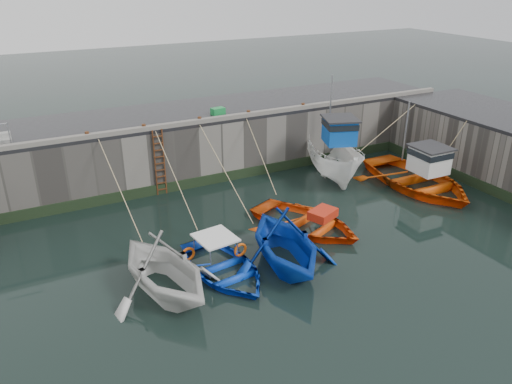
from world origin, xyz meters
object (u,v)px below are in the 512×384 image
boat_near_blue (223,273)px  bollard_e (303,106)px  boat_far_orange (418,179)px  bollard_d (248,113)px  fish_crate (218,111)px  bollard_a (87,135)px  ladder (160,163)px  boat_near_blacktrim (284,264)px  boat_near_navy (305,228)px  bollard_b (144,127)px  bollard_c (200,120)px  boat_far_white (334,157)px  boat_near_white (165,292)px

boat_near_blue → bollard_e: bollard_e is taller
boat_far_orange → bollard_d: boat_far_orange is taller
boat_far_orange → fish_crate: (-7.94, 6.19, 2.90)m
bollard_a → bollard_d: size_ratio=1.00×
boat_near_blue → boat_far_orange: size_ratio=0.67×
ladder → boat_near_blacktrim: (2.09, -8.06, -1.59)m
boat_near_navy → bollard_e: (3.71, 6.36, 3.30)m
bollard_b → bollard_c: size_ratio=1.00×
bollard_b → bollard_e: same height
boat_near_blacktrim → fish_crate: (1.47, 9.34, 3.33)m
boat_near_blacktrim → bollard_a: size_ratio=16.79×
bollard_c → ladder: bearing=-171.3°
boat_far_white → fish_crate: (-5.13, 3.06, 2.33)m
bollard_b → boat_far_white: bearing=-12.9°
bollard_a → bollard_d: (7.80, 0.00, 0.00)m
boat_near_blacktrim → bollard_b: 9.38m
bollard_c → bollard_d: (2.60, 0.00, 0.00)m
bollard_a → bollard_b: same height
bollard_b → fish_crate: bearing=13.2°
ladder → boat_far_orange: size_ratio=0.48×
boat_near_navy → boat_near_blue: bearing=176.0°
boat_near_white → fish_crate: size_ratio=7.04×
bollard_b → boat_near_blacktrim: bearing=-72.8°
boat_far_white → boat_far_orange: 4.25m
boat_near_white → boat_near_blue: bearing=-8.4°
boat_near_blue → boat_far_orange: bearing=5.7°
boat_near_navy → boat_far_white: (4.39, 4.26, 0.99)m
boat_near_blacktrim → bollard_e: 10.78m
boat_near_white → bollard_c: 9.81m
boat_near_navy → fish_crate: size_ratio=7.43×
boat_near_navy → bollard_b: bollard_b is taller
boat_near_white → boat_far_orange: size_ratio=0.71×
fish_crate → boat_near_blue: bearing=-120.5°
boat_near_white → bollard_d: (7.11, 8.07, 3.30)m
boat_near_blacktrim → fish_crate: 10.03m
bollard_a → boat_near_blue: bearing=-69.9°
boat_near_blue → bollard_d: size_ratio=15.76×
boat_far_white → bollard_b: (-9.18, 2.11, 2.31)m
boat_near_blue → bollard_a: bearing=103.0°
boat_far_orange → bollard_a: bearing=161.2°
boat_near_white → fish_crate: bearing=43.9°
boat_near_white → boat_near_blacktrim: same height
boat_near_navy → boat_far_white: size_ratio=0.77×
boat_near_blue → boat_far_white: size_ratio=0.69×
bollard_d → bollard_e: (3.20, 0.00, 0.00)m
fish_crate → bollard_d: size_ratio=2.39×
fish_crate → bollard_b: fish_crate is taller
boat_near_white → bollard_b: bearing=64.3°
bollard_c → boat_near_blacktrim: bearing=-90.8°
bollard_b → boat_near_blue: bearing=-87.2°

